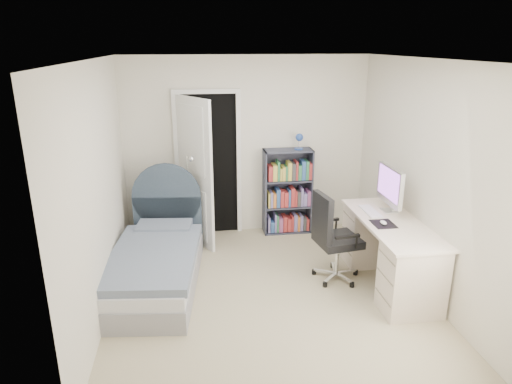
{
  "coord_description": "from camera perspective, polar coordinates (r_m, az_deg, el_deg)",
  "views": [
    {
      "loc": [
        -0.77,
        -4.44,
        2.66
      ],
      "look_at": [
        -0.08,
        0.32,
        1.07
      ],
      "focal_mm": 32.0,
      "sensor_mm": 36.0,
      "label": 1
    }
  ],
  "objects": [
    {
      "name": "room_shell",
      "position": [
        4.72,
        1.57,
        0.92
      ],
      "size": [
        3.5,
        3.7,
        2.6
      ],
      "color": "tan",
      "rests_on": "ground"
    },
    {
      "name": "door",
      "position": [
        6.21,
        -7.06,
        2.97
      ],
      "size": [
        0.92,
        0.72,
        2.06
      ],
      "color": "black",
      "rests_on": "ground"
    },
    {
      "name": "bed",
      "position": [
        5.39,
        -12.26,
        -8.45
      ],
      "size": [
        1.12,
        2.03,
        1.2
      ],
      "color": "gray",
      "rests_on": "ground"
    },
    {
      "name": "nightstand",
      "position": [
        6.48,
        -10.76,
        -2.8
      ],
      "size": [
        0.37,
        0.37,
        0.55
      ],
      "color": "tan",
      "rests_on": "ground"
    },
    {
      "name": "floor_lamp",
      "position": [
        6.08,
        -8.14,
        -2.46
      ],
      "size": [
        0.18,
        0.18,
        1.28
      ],
      "color": "silver",
      "rests_on": "ground"
    },
    {
      "name": "bookcase",
      "position": [
        6.57,
        4.06,
        -0.2
      ],
      "size": [
        0.69,
        0.29,
        1.46
      ],
      "color": "#393D4F",
      "rests_on": "ground"
    },
    {
      "name": "desk",
      "position": [
        5.39,
        16.31,
        -6.98
      ],
      "size": [
        0.64,
        1.59,
        1.31
      ],
      "color": "beige",
      "rests_on": "ground"
    },
    {
      "name": "office_chair",
      "position": [
        5.29,
        9.42,
        -5.13
      ],
      "size": [
        0.56,
        0.58,
        1.06
      ],
      "color": "silver",
      "rests_on": "ground"
    }
  ]
}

